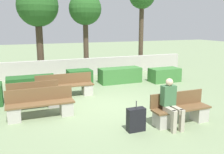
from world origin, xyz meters
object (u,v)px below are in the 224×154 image
Objects in this scene: person_seated_man at (171,101)px; tree_center_right at (85,10)px; suitcase at (136,120)px; bench_back at (65,88)px; bench_right_side at (34,99)px; tree_center_left at (38,7)px; bench_front at (180,112)px; bench_left_side at (41,107)px.

person_seated_man is 8.82m from tree_center_right.
bench_back is at bearing 105.35° from suitcase.
person_seated_man is at bearing -7.90° from suitcase.
bench_right_side is 1.26× the size of person_seated_man.
bench_front is at bearing -72.50° from tree_center_left.
bench_back is 2.66× the size of suitcase.
bench_back is (1.12, 1.93, 0.01)m from bench_left_side.
suitcase is 9.56m from tree_center_left.
bench_front is at bearing 0.27° from suitcase.
bench_right_side is at bearing 128.68° from suitcase.
bench_back is 0.45× the size of tree_center_left.
tree_center_left is at bearing 98.91° from suitcase.
bench_back is 0.49× the size of tree_center_right.
tree_center_left is (-2.79, 8.85, 3.30)m from bench_front.
bench_back is 3.99m from suitcase.
bench_left_side is at bearing 138.65° from suitcase.
bench_front is 0.39× the size of tree_center_right.
bench_right_side is (-3.69, 2.85, -0.00)m from bench_front.
tree_center_right is (1.06, 8.25, 3.19)m from suitcase.
bench_right_side is 4.44m from person_seated_man.
bench_front is 0.62m from person_seated_man.
tree_center_left is at bearing 104.65° from person_seated_man.
person_seated_man reaches higher than bench_left_side.
person_seated_man is (3.14, -2.05, 0.40)m from bench_left_side.
tree_center_left is at bearing 85.80° from bench_back.
tree_center_left reaches higher than bench_front.
suitcase is (-1.40, -0.01, -0.02)m from bench_front.
bench_right_side and bench_back have the same top height.
bench_left_side is 1.17× the size of bench_right_side.
person_seated_man reaches higher than suitcase.
bench_left_side is 0.90× the size of bench_back.
bench_back is 5.81m from tree_center_right.
bench_left_side is 0.44× the size of tree_center_right.
tree_center_right is at bearing 82.65° from suitcase.
person_seated_man is 1.06m from suitcase.
bench_right_side is 7.09m from tree_center_right.
bench_back is at bearing 59.72° from bench_left_side.
bench_left_side is at bearing -117.15° from tree_center_right.
tree_center_left reaches higher than bench_right_side.
bench_back reaches higher than suitcase.
bench_left_side is 2.23m from bench_back.
suitcase is at bearing -81.09° from tree_center_left.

